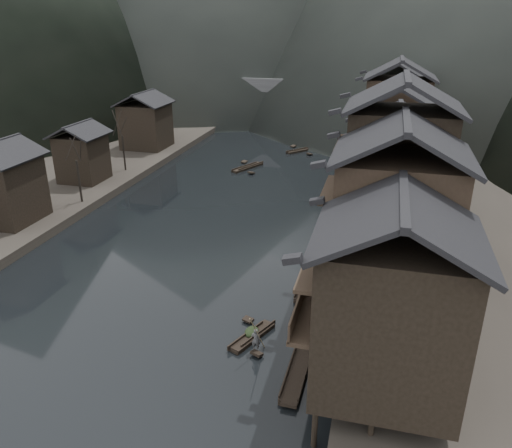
% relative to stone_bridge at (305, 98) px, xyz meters
% --- Properties ---
extents(water, '(300.00, 300.00, 0.00)m').
position_rel_stone_bridge_xyz_m(water, '(0.00, -72.00, -5.11)').
color(water, black).
rests_on(water, ground).
extents(left_bank, '(40.00, 200.00, 1.20)m').
position_rel_stone_bridge_xyz_m(left_bank, '(-35.00, -32.00, -4.51)').
color(left_bank, '#2D2823').
rests_on(left_bank, ground).
extents(stilt_houses, '(9.00, 67.60, 17.02)m').
position_rel_stone_bridge_xyz_m(stilt_houses, '(17.28, -53.32, 4.08)').
color(stilt_houses, black).
rests_on(stilt_houses, ground).
extents(left_houses, '(8.10, 53.20, 8.73)m').
position_rel_stone_bridge_xyz_m(left_houses, '(-20.50, -51.88, 0.55)').
color(left_houses, black).
rests_on(left_houses, left_bank).
extents(bare_trees, '(3.44, 42.43, 6.89)m').
position_rel_stone_bridge_xyz_m(bare_trees, '(-17.00, -61.43, 1.07)').
color(bare_trees, black).
rests_on(bare_trees, left_bank).
extents(moored_sampans, '(3.09, 48.24, 0.47)m').
position_rel_stone_bridge_xyz_m(moored_sampans, '(11.86, -56.69, -4.91)').
color(moored_sampans, black).
rests_on(moored_sampans, water).
extents(midriver_boats, '(9.84, 17.60, 0.45)m').
position_rel_stone_bridge_xyz_m(midriver_boats, '(0.29, -28.70, -4.91)').
color(midriver_boats, black).
rests_on(midriver_boats, water).
extents(stone_bridge, '(40.00, 6.00, 9.00)m').
position_rel_stone_bridge_xyz_m(stone_bridge, '(0.00, 0.00, 0.00)').
color(stone_bridge, '#4C4C4F').
rests_on(stone_bridge, ground).
extents(hero_sampan, '(2.48, 4.40, 0.43)m').
position_rel_stone_bridge_xyz_m(hero_sampan, '(8.74, -74.23, -4.91)').
color(hero_sampan, black).
rests_on(hero_sampan, water).
extents(cargo_heap, '(0.98, 1.29, 0.59)m').
position_rel_stone_bridge_xyz_m(cargo_heap, '(8.65, -74.04, -4.39)').
color(cargo_heap, black).
rests_on(cargo_heap, hero_sampan).
extents(boatman, '(0.61, 0.42, 1.63)m').
position_rel_stone_bridge_xyz_m(boatman, '(9.36, -75.66, -3.87)').
color(boatman, '#4D4D4F').
rests_on(boatman, hero_sampan).
extents(bamboo_pole, '(0.73, 2.03, 3.89)m').
position_rel_stone_bridge_xyz_m(bamboo_pole, '(9.56, -75.66, -1.11)').
color(bamboo_pole, '#8C7A51').
rests_on(bamboo_pole, boatman).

